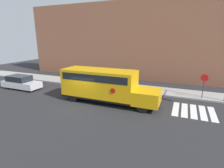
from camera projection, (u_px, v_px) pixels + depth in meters
ground_plane at (83, 103)px, 16.23m from camera, size 60.00×60.00×0.00m
sidewalk_strip at (111, 85)px, 22.00m from camera, size 44.00×3.00×0.15m
building_backdrop at (127, 41)px, 26.41m from camera, size 32.00×4.00×10.86m
crosswalk_stripes at (194, 111)px, 14.53m from camera, size 3.30×3.20×0.01m
school_bus at (104, 84)px, 16.25m from camera, size 9.11×2.57×3.06m
parked_car at (21, 82)px, 20.71m from camera, size 4.73×1.80×1.58m
stop_sign at (204, 83)px, 16.73m from camera, size 0.68×0.10×2.57m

